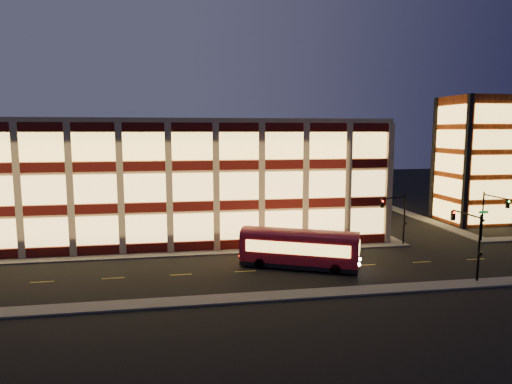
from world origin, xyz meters
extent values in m
plane|color=black|center=(0.00, 0.00, 0.00)|extent=(200.00, 200.00, 0.00)
cube|color=#514F4C|center=(-3.00, 1.00, 0.07)|extent=(54.00, 2.00, 0.15)
cube|color=#514F4C|center=(23.00, 17.00, 0.07)|extent=(2.00, 30.00, 0.15)
cube|color=#514F4C|center=(34.00, 17.00, 0.07)|extent=(2.00, 30.00, 0.15)
cube|color=#514F4C|center=(0.00, -13.00, 0.07)|extent=(100.00, 2.00, 0.15)
cube|color=tan|center=(-3.00, 17.00, 7.00)|extent=(50.00, 30.00, 14.00)
cube|color=tan|center=(-3.00, 17.00, 14.25)|extent=(50.40, 30.40, 0.50)
cube|color=#470C0A|center=(-3.00, 1.88, 0.65)|extent=(50.10, 0.25, 1.00)
cube|color=#E5B660|center=(-3.00, 1.90, 2.75)|extent=(49.00, 0.20, 3.00)
cube|color=#470C0A|center=(22.12, 17.00, 0.65)|extent=(0.25, 30.10, 1.00)
cube|color=#E5B660|center=(22.10, 17.00, 2.75)|extent=(0.20, 29.00, 3.00)
cube|color=#470C0A|center=(-3.00, 1.88, 5.05)|extent=(50.10, 0.25, 1.00)
cube|color=#E5B660|center=(-3.00, 1.90, 7.15)|extent=(49.00, 0.20, 3.00)
cube|color=#470C0A|center=(22.12, 17.00, 5.05)|extent=(0.25, 30.10, 1.00)
cube|color=#E5B660|center=(22.10, 17.00, 7.15)|extent=(0.20, 29.00, 3.00)
cube|color=#470C0A|center=(-3.00, 1.88, 9.45)|extent=(50.10, 0.25, 1.00)
cube|color=#E5B660|center=(-3.00, 1.90, 11.55)|extent=(49.00, 0.20, 3.00)
cube|color=#470C0A|center=(22.12, 17.00, 9.45)|extent=(0.25, 30.10, 1.00)
cube|color=#E5B660|center=(22.10, 17.00, 11.55)|extent=(0.20, 29.00, 3.00)
cube|color=#8C3814|center=(40.00, 12.00, 9.00)|extent=(8.00, 8.00, 18.00)
cube|color=black|center=(36.00, 8.00, 9.00)|extent=(0.60, 0.60, 18.00)
cube|color=black|center=(36.00, 16.00, 9.00)|extent=(0.60, 0.60, 18.00)
cube|color=black|center=(44.00, 16.00, 9.00)|extent=(0.60, 0.60, 18.00)
cube|color=#F8C357|center=(40.00, 7.92, 1.80)|extent=(6.60, 0.16, 2.60)
cube|color=#F8C357|center=(35.92, 12.00, 1.80)|extent=(0.16, 6.60, 2.60)
cube|color=#F8C357|center=(40.00, 7.92, 5.20)|extent=(6.60, 0.16, 2.60)
cube|color=#F8C357|center=(35.92, 12.00, 5.20)|extent=(0.16, 6.60, 2.60)
cube|color=#F8C357|center=(40.00, 7.92, 8.60)|extent=(6.60, 0.16, 2.60)
cube|color=#F8C357|center=(35.92, 12.00, 8.60)|extent=(0.16, 6.60, 2.60)
cube|color=#F8C357|center=(40.00, 7.92, 12.00)|extent=(6.60, 0.16, 2.60)
cube|color=#F8C357|center=(35.92, 12.00, 12.00)|extent=(0.16, 6.60, 2.60)
cube|color=#F8C357|center=(40.00, 7.92, 15.40)|extent=(6.60, 0.16, 2.60)
cube|color=#F8C357|center=(35.92, 12.00, 15.40)|extent=(0.16, 6.60, 2.60)
cylinder|color=black|center=(23.50, 0.80, 3.00)|extent=(0.18, 0.18, 6.00)
cylinder|color=black|center=(21.75, 0.05, 5.70)|extent=(3.56, 1.63, 0.14)
cube|color=black|center=(20.00, -0.70, 5.20)|extent=(0.32, 0.32, 0.95)
sphere|color=#FF0C05|center=(20.00, -0.88, 5.50)|extent=(0.20, 0.20, 0.20)
cube|color=black|center=(23.50, 0.60, 2.60)|extent=(0.25, 0.18, 0.28)
cylinder|color=black|center=(33.50, 0.80, 3.00)|extent=(0.18, 0.18, 6.00)
cylinder|color=black|center=(33.50, -1.20, 5.70)|extent=(0.14, 4.00, 0.14)
cube|color=black|center=(33.50, -3.20, 5.20)|extent=(0.32, 0.32, 0.95)
sphere|color=#0CFF26|center=(33.50, -3.38, 5.50)|extent=(0.20, 0.20, 0.20)
cube|color=black|center=(33.50, 0.60, 2.60)|extent=(0.25, 0.18, 0.28)
cube|color=#0C7226|center=(33.50, 0.65, 3.60)|extent=(1.20, 0.06, 0.28)
cylinder|color=black|center=(23.50, -12.50, 3.00)|extent=(0.18, 0.18, 6.00)
cylinder|color=black|center=(23.50, -10.50, 5.70)|extent=(0.14, 4.00, 0.14)
cube|color=black|center=(23.50, -8.50, 5.20)|extent=(0.32, 0.32, 0.95)
sphere|color=#FF0C05|center=(23.50, -8.68, 5.50)|extent=(0.20, 0.20, 0.20)
cube|color=black|center=(23.50, -12.70, 2.60)|extent=(0.25, 0.18, 0.28)
cube|color=maroon|center=(9.29, -5.72, 1.91)|extent=(11.38, 7.26, 2.58)
cube|color=black|center=(9.29, -5.72, 0.39)|extent=(11.38, 7.26, 0.39)
cylinder|color=black|center=(5.51, -5.33, 0.51)|extent=(1.06, 0.73, 1.01)
cylinder|color=black|center=(6.55, -3.09, 0.51)|extent=(1.06, 0.73, 1.01)
cylinder|color=black|center=(12.04, -8.35, 0.51)|extent=(1.06, 0.73, 1.01)
cylinder|color=black|center=(13.07, -6.11, 0.51)|extent=(1.06, 0.73, 1.01)
cube|color=#F8C357|center=(8.69, -7.02, 2.25)|extent=(9.00, 4.20, 1.12)
cube|color=#F8C357|center=(9.89, -4.42, 2.25)|extent=(9.00, 4.20, 1.12)
camera|label=1|loc=(-2.05, -47.10, 13.10)|focal=32.00mm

